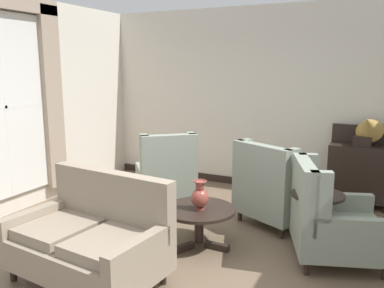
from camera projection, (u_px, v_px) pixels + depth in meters
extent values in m
plane|color=brown|center=(185.00, 267.00, 3.98)|extent=(8.31, 8.31, 0.00)
cube|color=silver|center=(269.00, 100.00, 6.32)|extent=(5.83, 0.08, 2.90)
cube|color=silver|center=(37.00, 103.00, 5.71)|extent=(0.08, 4.15, 2.90)
cube|color=black|center=(265.00, 185.00, 6.54)|extent=(5.67, 0.03, 0.12)
cube|color=silver|center=(4.00, 107.00, 5.16)|extent=(0.03, 1.19, 2.32)
cube|color=white|center=(5.00, 107.00, 5.15)|extent=(0.02, 1.27, 2.40)
cube|color=white|center=(6.00, 107.00, 5.15)|extent=(0.02, 0.04, 2.32)
cube|color=white|center=(6.00, 107.00, 5.15)|extent=(0.02, 1.19, 0.04)
cube|color=tan|center=(52.00, 99.00, 5.81)|extent=(0.10, 0.32, 2.62)
cylinder|color=black|center=(199.00, 209.00, 4.38)|extent=(0.80, 0.80, 0.04)
cylinder|color=black|center=(199.00, 227.00, 4.42)|extent=(0.10, 0.10, 0.36)
cube|color=black|center=(217.00, 246.00, 4.35)|extent=(0.28, 0.07, 0.07)
cube|color=black|center=(198.00, 234.00, 4.67)|extent=(0.19, 0.27, 0.07)
cube|color=black|center=(184.00, 248.00, 4.32)|extent=(0.17, 0.28, 0.07)
cylinder|color=brown|center=(200.00, 208.00, 4.33)|extent=(0.11, 0.11, 0.02)
ellipsoid|color=brown|center=(200.00, 198.00, 4.31)|extent=(0.19, 0.19, 0.21)
cylinder|color=brown|center=(200.00, 185.00, 4.28)|extent=(0.09, 0.09, 0.08)
torus|color=brown|center=(200.00, 181.00, 4.28)|extent=(0.15, 0.15, 0.02)
cube|color=gray|center=(86.00, 254.00, 3.65)|extent=(1.50, 1.00, 0.28)
cube|color=gray|center=(112.00, 200.00, 3.86)|extent=(1.43, 0.29, 0.56)
cube|color=gray|center=(59.00, 229.00, 3.74)|extent=(0.63, 0.71, 0.10)
cube|color=gray|center=(108.00, 244.00, 3.41)|extent=(0.63, 0.71, 0.10)
cube|color=gray|center=(34.00, 218.00, 3.90)|extent=(0.19, 0.76, 0.18)
cube|color=gray|center=(138.00, 250.00, 3.22)|extent=(0.19, 0.76, 0.18)
cylinder|color=black|center=(13.00, 273.00, 3.72)|extent=(0.06, 0.06, 0.14)
cylinder|color=black|center=(71.00, 246.00, 4.29)|extent=(0.06, 0.06, 0.14)
cylinder|color=black|center=(163.00, 277.00, 3.66)|extent=(0.06, 0.06, 0.14)
cube|color=gray|center=(279.00, 202.00, 5.07)|extent=(1.14, 1.15, 0.27)
cube|color=gray|center=(261.00, 171.00, 4.77)|extent=(0.82, 0.50, 0.65)
cube|color=gray|center=(291.00, 170.00, 4.52)|extent=(0.18, 0.22, 0.49)
cube|color=gray|center=(244.00, 158.00, 5.10)|extent=(0.18, 0.22, 0.49)
cube|color=gray|center=(307.00, 189.00, 4.76)|extent=(0.43, 0.73, 0.23)
cube|color=gray|center=(261.00, 176.00, 5.35)|extent=(0.43, 0.73, 0.23)
cylinder|color=black|center=(318.00, 219.00, 5.05)|extent=(0.06, 0.06, 0.14)
cylinder|color=black|center=(276.00, 204.00, 5.59)|extent=(0.06, 0.06, 0.14)
cylinder|color=black|center=(282.00, 232.00, 4.63)|extent=(0.06, 0.06, 0.14)
cylinder|color=black|center=(240.00, 215.00, 5.17)|extent=(0.06, 0.06, 0.14)
cube|color=gray|center=(338.00, 235.00, 4.07)|extent=(1.10, 1.08, 0.27)
cube|color=gray|center=(304.00, 192.00, 4.03)|extent=(0.41, 0.84, 0.63)
cube|color=gray|center=(320.00, 197.00, 3.64)|extent=(0.22, 0.16, 0.48)
cube|color=gray|center=(307.00, 175.00, 4.37)|extent=(0.22, 0.16, 0.48)
cube|color=gray|center=(355.00, 229.00, 3.66)|extent=(0.76, 0.35, 0.19)
cube|color=gray|center=(336.00, 202.00, 4.38)|extent=(0.76, 0.35, 0.19)
cylinder|color=black|center=(384.00, 272.00, 3.74)|extent=(0.06, 0.06, 0.14)
cylinder|color=black|center=(363.00, 241.00, 4.40)|extent=(0.06, 0.06, 0.14)
cylinder|color=black|center=(307.00, 268.00, 3.82)|extent=(0.06, 0.06, 0.14)
cylinder|color=black|center=(297.00, 238.00, 4.49)|extent=(0.06, 0.06, 0.14)
cube|color=gray|center=(165.00, 191.00, 5.51)|extent=(1.07, 1.08, 0.28)
cube|color=gray|center=(170.00, 162.00, 5.10)|extent=(0.64, 0.57, 0.70)
cube|color=gray|center=(191.00, 153.00, 5.24)|extent=(0.21, 0.22, 0.53)
cube|color=gray|center=(144.00, 155.00, 5.09)|extent=(0.21, 0.22, 0.53)
cube|color=gray|center=(186.00, 172.00, 5.59)|extent=(0.53, 0.60, 0.19)
cube|color=gray|center=(142.00, 174.00, 5.43)|extent=(0.53, 0.60, 0.19)
cylinder|color=black|center=(180.00, 196.00, 5.92)|extent=(0.06, 0.06, 0.14)
cylinder|color=black|center=(142.00, 199.00, 5.79)|extent=(0.06, 0.06, 0.14)
cylinder|color=black|center=(191.00, 211.00, 5.31)|extent=(0.06, 0.06, 0.14)
cylinder|color=black|center=(149.00, 215.00, 5.17)|extent=(0.06, 0.06, 0.14)
cylinder|color=black|center=(318.00, 195.00, 4.03)|extent=(0.53, 0.53, 0.03)
cylinder|color=black|center=(316.00, 228.00, 4.10)|extent=(0.07, 0.07, 0.68)
cylinder|color=black|center=(314.00, 256.00, 4.16)|extent=(0.35, 0.35, 0.04)
cube|color=black|center=(360.00, 173.00, 5.63)|extent=(0.85, 0.37, 0.78)
cube|color=black|center=(364.00, 134.00, 5.67)|extent=(0.85, 0.04, 0.27)
cube|color=black|center=(329.00, 201.00, 5.76)|extent=(0.06, 0.06, 0.10)
cube|color=black|center=(331.00, 196.00, 5.99)|extent=(0.06, 0.06, 0.10)
cube|color=black|center=(362.00, 141.00, 5.52)|extent=(0.24, 0.24, 0.14)
cone|color=#B28942|center=(368.00, 125.00, 5.38)|extent=(0.43, 0.53, 0.49)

